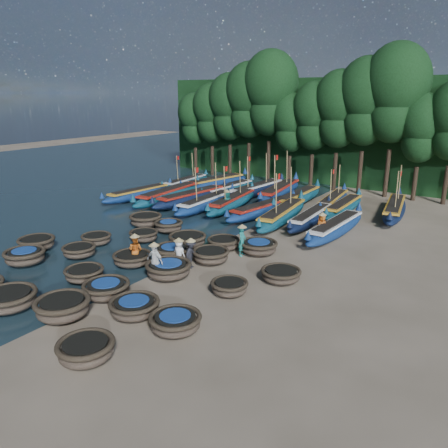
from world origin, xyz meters
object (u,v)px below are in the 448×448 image
Objects in this scene: long_boat_6 at (282,215)px; long_boat_10 at (215,183)px; coracle_16 at (144,235)px; coracle_24 at (259,247)px; coracle_5 at (25,256)px; long_boat_2 at (192,197)px; coracle_12 at (132,258)px; long_boat_17 at (394,209)px; long_boat_11 at (229,189)px; coracle_7 at (106,289)px; coracle_14 at (229,287)px; long_boat_0 at (139,194)px; coracle_9 at (175,322)px; coracle_23 at (223,243)px; long_boat_13 at (280,191)px; long_boat_3 at (207,203)px; long_boat_8 at (336,228)px; coracle_8 at (134,307)px; coracle_13 at (168,269)px; coracle_22 at (187,240)px; long_boat_12 at (257,189)px; long_boat_4 at (232,202)px; coracle_10 at (36,243)px; fisherman_4 at (155,260)px; fisherman_0 at (179,252)px; long_boat_9 at (186,182)px; coracle_11 at (79,251)px; fisherman_6 at (322,225)px; long_boat_16 at (344,207)px; coracle_3 at (63,307)px; long_boat_1 at (169,195)px; coracle_6 at (84,273)px; fisherman_1 at (242,239)px; coracle_21 at (168,226)px; coracle_2 at (9,299)px; long_boat_14 at (297,198)px; long_boat_5 at (263,209)px; fisherman_3 at (191,253)px; coracle_19 at (281,274)px; fisherman_5 at (227,202)px; fisherman_2 at (136,249)px; coracle_17 at (172,252)px; coracle_20 at (146,220)px; coracle_18 at (211,255)px.

long_boat_6 is 12.10m from long_boat_10.
coracle_24 is (6.76, 2.10, 0.04)m from coracle_16.
coracle_5 is 0.27× the size of long_boat_2.
long_boat_6 is at bearing 76.10° from coracle_12.
long_boat_17 reaches higher than coracle_16.
coracle_7 is at bearing -68.02° from long_boat_11.
coracle_12 is at bearing -179.81° from coracle_14.
long_boat_0 is at bearing 159.67° from coracle_24.
coracle_9 and coracle_23 have the same top height.
coracle_14 is at bearing -76.94° from long_boat_13.
coracle_23 is at bearing -125.54° from long_boat_17.
coracle_9 is 9.13m from coracle_23.
long_boat_3 is 1.00× the size of long_boat_8.
coracle_8 is at bearing -12.30° from coracle_7.
coracle_13 is 1.09× the size of coracle_22.
long_boat_4 is at bearing -77.52° from long_boat_12.
coracle_10 is 1.08× the size of fisherman_4.
coracle_9 is 6.35m from fisherman_0.
coracle_11 is at bearing -72.50° from long_boat_9.
long_boat_16 is at bearing 113.99° from fisherman_6.
coracle_3 is at bearing -90.29° from fisherman_4.
long_boat_3 is 10.09m from fisherman_6.
coracle_23 is 0.21× the size of long_boat_1.
fisherman_1 is (4.35, 7.13, 0.57)m from coracle_6.
long_boat_10 is at bearing 112.83° from coracle_12.
coracle_5 is 0.30× the size of long_boat_11.
long_boat_4 is at bearing 88.78° from coracle_21.
long_boat_12 is at bearing 6.22° from long_boat_10.
long_boat_13 reaches higher than coracle_22.
long_boat_12 is at bearing 178.92° from long_boat_13.
coracle_2 is 0.32× the size of long_boat_14.
long_boat_10 is (2.80, 7.08, 0.07)m from long_boat_0.
coracle_9 is at bearing -63.34° from long_boat_5.
fisherman_3 is (-3.44, 5.24, 0.40)m from coracle_9.
coracle_19 is 1.02× the size of fisherman_5.
coracle_8 is at bearing 123.01° from fisherman_2.
coracle_17 is 10.06m from fisherman_5.
coracle_23 is at bearing -54.45° from long_boat_11.
coracle_14 is (4.26, 3.30, -0.05)m from coracle_7.
fisherman_6 reaches higher than coracle_14.
coracle_9 is at bearing -52.37° from long_boat_1.
fisherman_3 is (8.32, -10.43, 0.22)m from long_boat_2.
coracle_2 is 8.00m from fisherman_0.
coracle_20 is at bearing -147.23° from long_boat_6.
coracle_12 is 1.23× the size of coracle_18.
coracle_13 reaches higher than coracle_19.
long_boat_1 is (-9.45, 14.76, 0.20)m from coracle_7.
coracle_17 is (5.95, 4.80, 0.01)m from coracle_5.
long_boat_12 is (4.67, -0.28, -0.01)m from long_boat_10.
coracle_10 is 17.83m from long_boat_8.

